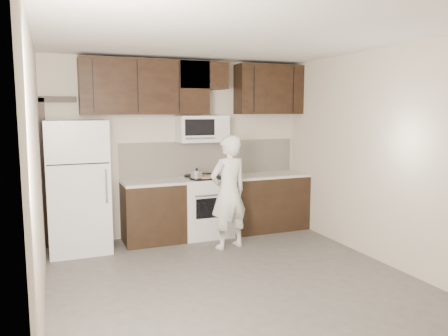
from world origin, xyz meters
TOP-DOWN VIEW (x-y plane):
  - floor at (0.00, 0.00)m, footprint 4.50×4.50m
  - back_wall at (0.00, 2.25)m, footprint 4.00×0.00m
  - ceiling at (0.00, 0.00)m, footprint 4.50×4.50m
  - counter_run at (0.60, 1.94)m, footprint 2.95×0.64m
  - stove at (0.30, 1.94)m, footprint 0.76×0.66m
  - backsplash at (0.50, 2.24)m, footprint 2.90×0.02m
  - upper_cabinets at (0.21, 2.08)m, footprint 3.48×0.35m
  - microwave at (0.30, 2.06)m, footprint 0.76×0.42m
  - refrigerator at (-1.55, 1.89)m, footprint 0.80×0.76m
  - door_trim at (-1.92, 2.21)m, footprint 0.50×0.08m
  - saucepan at (0.12, 1.79)m, footprint 0.31×0.19m
  - baking_tray at (0.27, 1.81)m, footprint 0.45×0.35m
  - pizza at (0.27, 1.81)m, footprint 0.31×0.31m
  - person at (0.40, 1.25)m, footprint 0.65×0.50m

SIDE VIEW (x-z plane):
  - floor at x=0.00m, z-range 0.00..0.00m
  - counter_run at x=0.60m, z-range 0.00..0.91m
  - stove at x=0.30m, z-range -0.01..0.93m
  - person at x=0.40m, z-range 0.00..1.60m
  - refrigerator at x=-1.55m, z-range 0.00..1.80m
  - baking_tray at x=0.27m, z-range 0.91..0.93m
  - pizza at x=0.27m, z-range 0.93..0.95m
  - saucepan at x=0.12m, z-range 0.89..1.07m
  - backsplash at x=0.50m, z-range 0.91..1.45m
  - door_trim at x=-1.92m, z-range 0.19..2.31m
  - back_wall at x=0.00m, z-range -0.65..3.35m
  - microwave at x=0.30m, z-range 1.45..1.85m
  - upper_cabinets at x=0.21m, z-range 1.89..2.67m
  - ceiling at x=0.00m, z-range 2.70..2.70m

